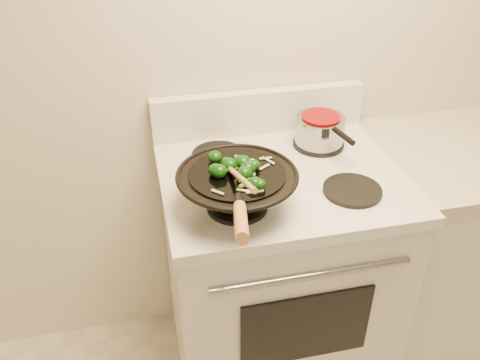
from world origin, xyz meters
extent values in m
plane|color=beige|center=(0.00, 1.50, 1.30)|extent=(3.50, 0.00, 3.50)
cube|color=silver|center=(-0.30, 1.17, 0.44)|extent=(0.76, 0.64, 0.88)
cube|color=silver|center=(-0.30, 1.17, 0.90)|extent=(0.78, 0.66, 0.04)
cube|color=silver|center=(-0.30, 1.47, 1.00)|extent=(0.78, 0.05, 0.16)
cylinder|color=gray|center=(-0.30, 0.84, 0.78)|extent=(0.60, 0.02, 0.02)
cube|color=black|center=(-0.30, 0.84, 0.55)|extent=(0.42, 0.01, 0.28)
cylinder|color=black|center=(-0.48, 1.02, 0.93)|extent=(0.18, 0.18, 0.01)
cylinder|color=black|center=(-0.12, 1.02, 0.93)|extent=(0.18, 0.18, 0.01)
cylinder|color=black|center=(-0.48, 1.32, 0.93)|extent=(0.18, 0.18, 0.01)
cylinder|color=black|center=(-0.12, 1.32, 0.93)|extent=(0.18, 0.18, 0.01)
cube|color=silver|center=(0.46, 1.20, 0.44)|extent=(0.88, 0.60, 0.88)
torus|color=black|center=(-0.48, 1.02, 1.03)|extent=(0.35, 0.35, 0.01)
cylinder|color=black|center=(-0.48, 1.02, 1.04)|extent=(0.27, 0.27, 0.01)
cylinder|color=black|center=(-0.51, 0.83, 1.08)|extent=(0.04, 0.06, 0.04)
cylinder|color=#AD7644|center=(-0.53, 0.71, 1.11)|extent=(0.06, 0.19, 0.08)
ellipsoid|color=#0A3308|center=(-0.45, 1.01, 1.06)|extent=(0.04, 0.04, 0.04)
cylinder|color=#4F7E2D|center=(-0.43, 1.01, 1.05)|extent=(0.02, 0.02, 0.01)
ellipsoid|color=#0A3308|center=(-0.54, 1.03, 1.06)|extent=(0.04, 0.04, 0.03)
ellipsoid|color=#0A3308|center=(-0.52, 1.09, 1.06)|extent=(0.04, 0.04, 0.03)
ellipsoid|color=#0A3308|center=(-0.46, 1.06, 1.06)|extent=(0.04, 0.04, 0.03)
cylinder|color=#4F7E2D|center=(-0.45, 1.06, 1.05)|extent=(0.02, 0.02, 0.01)
ellipsoid|color=#0A3308|center=(-0.42, 1.03, 1.05)|extent=(0.04, 0.04, 0.03)
ellipsoid|color=#0A3308|center=(-0.49, 1.04, 1.06)|extent=(0.04, 0.04, 0.04)
ellipsoid|color=#0A3308|center=(-0.44, 0.94, 1.05)|extent=(0.04, 0.04, 0.03)
cylinder|color=#4F7E2D|center=(-0.43, 0.94, 1.05)|extent=(0.02, 0.02, 0.01)
ellipsoid|color=#0A3308|center=(-0.43, 0.93, 1.05)|extent=(0.03, 0.03, 0.03)
ellipsoid|color=#0A3308|center=(-0.46, 0.99, 1.06)|extent=(0.05, 0.05, 0.04)
ellipsoid|color=#0A3308|center=(-0.50, 1.06, 1.05)|extent=(0.04, 0.04, 0.03)
cylinder|color=#4F7E2D|center=(-0.49, 1.06, 1.05)|extent=(0.02, 0.02, 0.01)
ellipsoid|color=#0A3308|center=(-0.53, 1.01, 1.06)|extent=(0.04, 0.04, 0.04)
ellipsoid|color=#0A3308|center=(-0.45, 1.05, 1.06)|extent=(0.05, 0.05, 0.04)
cube|color=white|center=(-0.46, 1.07, 1.04)|extent=(0.03, 0.04, 0.00)
cube|color=white|center=(-0.45, 1.10, 1.04)|extent=(0.03, 0.03, 0.00)
cube|color=white|center=(-0.37, 1.06, 1.04)|extent=(0.03, 0.05, 0.00)
cube|color=white|center=(-0.43, 1.01, 1.04)|extent=(0.01, 0.04, 0.00)
cube|color=white|center=(-0.47, 1.09, 1.04)|extent=(0.04, 0.02, 0.00)
cube|color=white|center=(-0.38, 1.08, 1.04)|extent=(0.04, 0.01, 0.00)
cube|color=white|center=(-0.48, 0.93, 1.04)|extent=(0.04, 0.02, 0.00)
cube|color=white|center=(-0.39, 1.03, 1.04)|extent=(0.04, 0.03, 0.00)
cube|color=white|center=(-0.45, 0.92, 1.04)|extent=(0.05, 0.01, 0.00)
cube|color=white|center=(-0.55, 0.94, 1.04)|extent=(0.03, 0.03, 0.00)
cube|color=white|center=(-0.43, 1.08, 1.04)|extent=(0.04, 0.01, 0.00)
cylinder|color=#6EA334|center=(-0.44, 0.94, 1.05)|extent=(0.01, 0.02, 0.01)
cylinder|color=#6EA334|center=(-0.45, 1.05, 1.05)|extent=(0.02, 0.02, 0.02)
cylinder|color=#6EA334|center=(-0.48, 0.94, 1.05)|extent=(0.03, 0.02, 0.02)
cylinder|color=#6EA334|center=(-0.45, 1.02, 1.05)|extent=(0.03, 0.02, 0.02)
cylinder|color=#6EA334|center=(-0.45, 0.97, 1.05)|extent=(0.02, 0.03, 0.02)
cylinder|color=#6EA334|center=(-0.47, 0.97, 1.05)|extent=(0.02, 0.02, 0.02)
cylinder|color=#6EA334|center=(-0.50, 1.06, 1.05)|extent=(0.02, 0.02, 0.01)
sphere|color=beige|center=(-0.45, 1.05, 1.04)|extent=(0.01, 0.01, 0.01)
sphere|color=beige|center=(-0.48, 0.97, 1.04)|extent=(0.01, 0.01, 0.01)
sphere|color=beige|center=(-0.44, 1.02, 1.04)|extent=(0.01, 0.01, 0.01)
ellipsoid|color=#AD7644|center=(-0.50, 1.04, 1.05)|extent=(0.06, 0.05, 0.02)
cylinder|color=#AD7644|center=(-0.49, 0.92, 1.09)|extent=(0.03, 0.24, 0.09)
cylinder|color=gray|center=(-0.12, 1.32, 0.98)|extent=(0.17, 0.17, 0.09)
cylinder|color=#730507|center=(-0.12, 1.32, 1.03)|extent=(0.13, 0.13, 0.01)
cylinder|color=black|center=(-0.09, 1.19, 1.02)|extent=(0.04, 0.11, 0.02)
camera|label=1|loc=(-0.73, -0.15, 1.80)|focal=38.00mm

